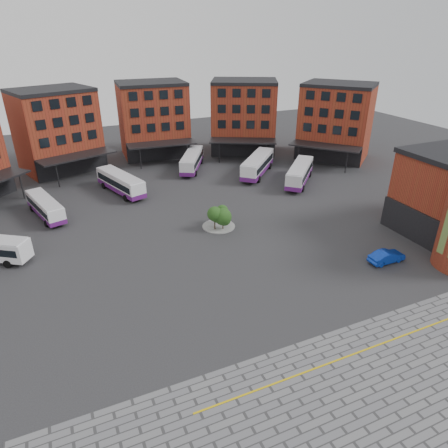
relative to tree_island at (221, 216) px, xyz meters
name	(u,v)px	position (x,y,z in m)	size (l,w,h in m)	color
ground	(245,276)	(-2.04, -11.42, -1.78)	(160.00, 160.00, 0.00)	#28282B
paving_zone	(423,442)	(-0.04, -33.42, -1.77)	(50.00, 22.00, 0.02)	slate
yellow_line	(344,358)	(-0.04, -25.42, -1.75)	(26.00, 0.15, 0.02)	gold
main_building	(124,135)	(-6.81, 26.83, 5.44)	(94.14, 42.48, 14.60)	maroon
tree_island	(221,216)	(0.00, 0.00, 0.00)	(4.40, 4.40, 3.29)	gray
bus_b	(45,207)	(-21.08, 13.28, -0.26)	(4.95, 10.26, 2.82)	white
bus_c	(121,183)	(-9.65, 18.21, -0.04)	(5.99, 11.66, 3.21)	white
bus_d	(192,161)	(4.80, 24.68, -0.05)	(7.81, 11.15, 3.19)	white
bus_e	(258,164)	(14.72, 17.24, 0.11)	(10.58, 10.92, 3.49)	white
bus_f	(300,173)	(19.20, 10.42, 0.01)	(10.02, 10.37, 3.30)	silver
blue_car	(387,257)	(13.97, -15.42, -1.06)	(1.53, 4.38, 1.44)	#0E34B8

